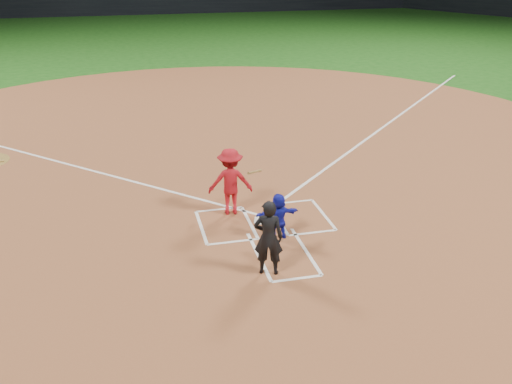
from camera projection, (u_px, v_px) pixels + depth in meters
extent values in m
plane|color=#174B12|center=(264.00, 221.00, 14.36)|extent=(120.00, 120.00, 0.00)
cylinder|color=brown|center=(221.00, 146.00, 19.71)|extent=(28.00, 28.00, 0.01)
cylinder|color=white|center=(264.00, 220.00, 14.35)|extent=(0.60, 0.60, 0.02)
imported|color=#151BB1|center=(278.00, 216.00, 13.31)|extent=(1.06, 0.41, 1.12)
imported|color=black|center=(268.00, 238.00, 11.76)|extent=(0.70, 0.57, 1.67)
cube|color=white|center=(219.00, 209.00, 14.96)|extent=(1.22, 0.08, 0.01)
cube|color=white|center=(233.00, 242.00, 13.33)|extent=(1.22, 0.08, 0.01)
cube|color=white|center=(250.00, 222.00, 14.28)|extent=(0.08, 1.83, 0.01)
cube|color=white|center=(201.00, 227.00, 14.01)|extent=(0.08, 1.83, 0.01)
cube|color=white|center=(291.00, 202.00, 15.38)|extent=(1.22, 0.08, 0.01)
cube|color=white|center=(312.00, 233.00, 13.75)|extent=(1.22, 0.08, 0.01)
cube|color=white|center=(278.00, 219.00, 14.43)|extent=(0.08, 1.83, 0.01)
cube|color=white|center=(323.00, 214.00, 14.70)|extent=(0.08, 1.83, 0.01)
cube|color=white|center=(259.00, 256.00, 12.72)|extent=(0.08, 2.20, 0.01)
cube|color=white|center=(306.00, 250.00, 12.96)|extent=(0.08, 2.20, 0.01)
cube|color=white|center=(297.00, 279.00, 11.86)|extent=(1.10, 0.08, 0.01)
cube|color=white|center=(391.00, 121.00, 22.44)|extent=(14.21, 14.21, 0.01)
cube|color=white|center=(10.00, 149.00, 19.41)|extent=(14.21, 14.21, 0.01)
imported|color=#A9121B|center=(230.00, 181.00, 14.45)|extent=(1.20, 0.78, 1.75)
cylinder|color=olive|center=(255.00, 172.00, 14.33)|extent=(0.54, 0.72, 0.28)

